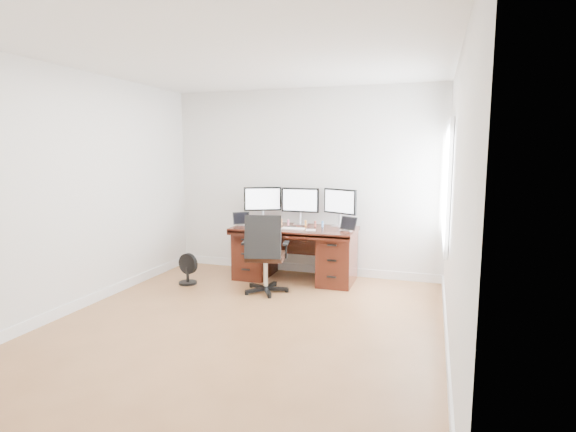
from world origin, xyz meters
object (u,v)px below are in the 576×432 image
(office_chair, at_px, (265,267))
(floor_fan, at_px, (187,269))
(monitor_center, at_px, (300,201))
(keyboard, at_px, (293,229))
(desk, at_px, (295,251))

(office_chair, height_order, floor_fan, office_chair)
(office_chair, height_order, monitor_center, monitor_center)
(floor_fan, height_order, keyboard, keyboard)
(floor_fan, bearing_deg, office_chair, 8.27)
(floor_fan, bearing_deg, keyboard, 31.18)
(desk, height_order, office_chair, office_chair)
(office_chair, bearing_deg, monitor_center, 67.29)
(desk, bearing_deg, keyboard, -83.07)
(monitor_center, height_order, keyboard, monitor_center)
(office_chair, height_order, keyboard, office_chair)
(desk, height_order, keyboard, keyboard)
(desk, distance_m, monitor_center, 0.72)
(desk, xyz_separation_m, keyboard, (0.02, -0.17, 0.36))
(keyboard, bearing_deg, office_chair, -110.42)
(office_chair, xyz_separation_m, monitor_center, (0.18, 0.97, 0.75))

